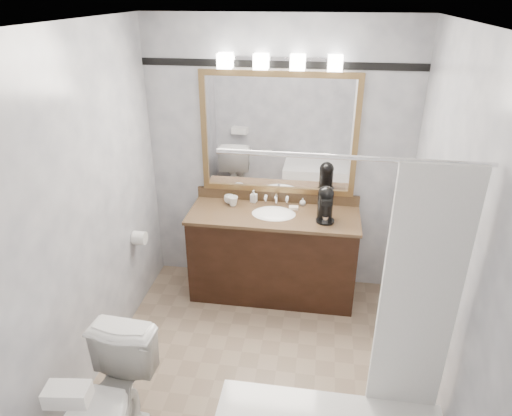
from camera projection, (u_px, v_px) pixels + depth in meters
name	position (u px, v px, depth m)	size (l,w,h in m)	color
room	(257.00, 227.00, 3.00)	(2.42, 2.62, 2.52)	gray
vanity	(273.00, 252.00, 4.26)	(1.53, 0.58, 0.97)	black
mirror	(278.00, 135.00, 4.04)	(1.40, 0.04, 1.10)	olive
vanity_light_bar	(279.00, 61.00, 3.71)	(1.02, 0.14, 0.12)	silver
accent_stripe	(280.00, 64.00, 3.78)	(2.40, 0.01, 0.06)	black
tp_roll	(139.00, 238.00, 3.99)	(0.12, 0.12, 0.11)	white
toilet	(105.00, 409.00, 2.74)	(0.43, 0.76, 0.78)	white
tissue_box	(68.00, 394.00, 2.30)	(0.22, 0.12, 0.09)	white
coffee_maker	(325.00, 203.00, 3.91)	(0.16, 0.20, 0.31)	black
cup_left	(229.00, 199.00, 4.27)	(0.09, 0.09, 0.07)	white
cup_right	(233.00, 201.00, 4.22)	(0.09, 0.09, 0.09)	white
soap_bottle_a	(254.00, 196.00, 4.28)	(0.05, 0.05, 0.12)	white
soap_bottle_b	(303.00, 202.00, 4.22)	(0.06, 0.06, 0.07)	white
soap_bar	(294.00, 208.00, 4.16)	(0.08, 0.05, 0.03)	beige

